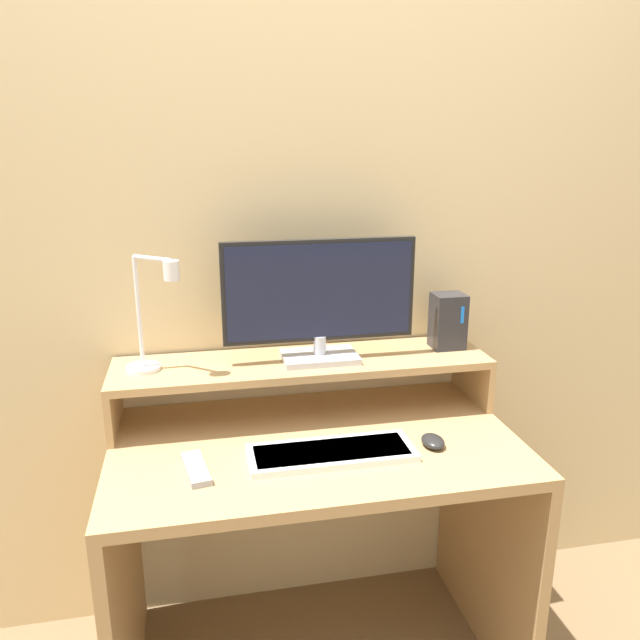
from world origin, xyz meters
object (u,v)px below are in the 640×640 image
keyboard (331,453)px  mouse (433,441)px  remote_control (196,469)px  desk_lamp (152,319)px  router_dock (448,321)px  monitor (320,298)px

keyboard → mouse: size_ratio=5.21×
keyboard → mouse: bearing=0.1°
remote_control → desk_lamp: bearing=109.4°
router_dock → mouse: bearing=-117.0°
monitor → keyboard: bearing=-95.3°
router_dock → keyboard: (-0.42, -0.30, -0.23)m
monitor → keyboard: size_ratio=1.29×
desk_lamp → keyboard: 0.58m
desk_lamp → remote_control: bearing=-70.6°
monitor → desk_lamp: size_ratio=1.69×
monitor → router_dock: size_ratio=3.26×
keyboard → mouse: mouse is taller
monitor → desk_lamp: 0.45m
router_dock → keyboard: 0.57m
router_dock → desk_lamp: bearing=-177.1°
desk_lamp → keyboard: desk_lamp is taller
mouse → remote_control: (-0.61, -0.01, -0.01)m
desk_lamp → keyboard: size_ratio=0.76×
router_dock → remote_control: 0.85m
monitor → mouse: bearing=-47.7°
mouse → monitor: bearing=132.3°
router_dock → mouse: 0.41m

